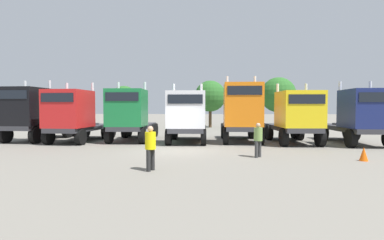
{
  "coord_description": "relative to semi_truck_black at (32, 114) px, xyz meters",
  "views": [
    {
      "loc": [
        1.86,
        -15.7,
        2.33
      ],
      "look_at": [
        0.55,
        4.94,
        1.48
      ],
      "focal_mm": 27.08,
      "sensor_mm": 36.0,
      "label": 1
    }
  ],
  "objects": [
    {
      "name": "semi_truck_navy",
      "position": [
        21.89,
        -0.71,
        -0.12
      ],
      "size": [
        2.55,
        6.48,
        4.07
      ],
      "rotation": [
        0.0,
        0.0,
        -1.57
      ],
      "color": "#333338",
      "rests_on": "ground"
    },
    {
      "name": "ground",
      "position": [
        10.65,
        -3.82,
        -1.95
      ],
      "size": [
        200.0,
        200.0,
        0.0
      ],
      "primitive_type": "plane",
      "color": "slate"
    },
    {
      "name": "semi_truck_yellow",
      "position": [
        18.01,
        -0.48,
        -0.13
      ],
      "size": [
        2.79,
        6.05,
        3.98
      ],
      "rotation": [
        0.0,
        0.0,
        -1.53
      ],
      "color": "#333338",
      "rests_on": "ground"
    },
    {
      "name": "semi_truck_orange",
      "position": [
        14.61,
        0.12,
        0.09
      ],
      "size": [
        2.61,
        6.21,
        4.54
      ],
      "rotation": [
        0.0,
        0.0,
        -1.58
      ],
      "color": "#333338",
      "rests_on": "ground"
    },
    {
      "name": "visitor_in_hivis",
      "position": [
        10.29,
        -8.97,
        -0.98
      ],
      "size": [
        0.52,
        0.52,
        1.67
      ],
      "rotation": [
        0.0,
        0.0,
        5.9
      ],
      "color": "#252525",
      "rests_on": "ground"
    },
    {
      "name": "oak_far_left",
      "position": [
        1.49,
        16.92,
        1.49
      ],
      "size": [
        3.45,
        3.45,
        5.18
      ],
      "color": "#4C3823",
      "rests_on": "ground"
    },
    {
      "name": "traffic_cone_mid",
      "position": [
        19.27,
        -6.39,
        -1.64
      ],
      "size": [
        0.36,
        0.36,
        0.62
      ],
      "primitive_type": "cone",
      "color": "#F2590C",
      "rests_on": "ground"
    },
    {
      "name": "visitor_with_camera",
      "position": [
        14.77,
        -5.75,
        -1.01
      ],
      "size": [
        0.56,
        0.56,
        1.63
      ],
      "rotation": [
        0.0,
        0.0,
        5.57
      ],
      "color": "#373737",
      "rests_on": "ground"
    },
    {
      "name": "semi_truck_black",
      "position": [
        0.0,
        0.0,
        0.0
      ],
      "size": [
        2.89,
        6.34,
        4.32
      ],
      "rotation": [
        0.0,
        0.0,
        -1.63
      ],
      "color": "#333338",
      "rests_on": "ground"
    },
    {
      "name": "oak_far_centre",
      "position": [
        12.5,
        15.6,
        1.83
      ],
      "size": [
        3.76,
        3.76,
        5.67
      ],
      "color": "#4C3823",
      "rests_on": "ground"
    },
    {
      "name": "semi_truck_red",
      "position": [
        3.32,
        -0.58,
        -0.1
      ],
      "size": [
        2.9,
        6.29,
        4.11
      ],
      "rotation": [
        0.0,
        0.0,
        -1.63
      ],
      "color": "#333338",
      "rests_on": "ground"
    },
    {
      "name": "oak_far_right",
      "position": [
        20.88,
        16.9,
        2.03
      ],
      "size": [
        4.32,
        4.32,
        6.14
      ],
      "color": "#4C3823",
      "rests_on": "ground"
    },
    {
      "name": "semi_truck_white",
      "position": [
        10.96,
        -0.47,
        -0.15
      ],
      "size": [
        2.69,
        5.77,
        4.0
      ],
      "rotation": [
        0.0,
        0.0,
        -1.55
      ],
      "color": "#333338",
      "rests_on": "ground"
    },
    {
      "name": "semi_truck_green",
      "position": [
        6.94,
        0.18,
        -0.09
      ],
      "size": [
        2.66,
        6.24,
        4.18
      ],
      "rotation": [
        0.0,
        0.0,
        -1.55
      ],
      "color": "#333338",
      "rests_on": "ground"
    }
  ]
}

